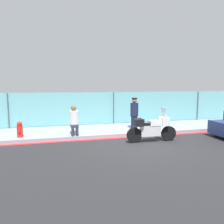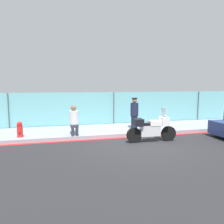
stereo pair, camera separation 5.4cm
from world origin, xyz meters
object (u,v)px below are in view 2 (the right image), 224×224
object	(u,v)px
motorcycle	(151,128)
person_seated_on_curb	(74,118)
officer_standing	(134,113)
fire_hydrant	(20,129)

from	to	relation	value
motorcycle	person_seated_on_curb	world-z (taller)	person_seated_on_curb
motorcycle	officer_standing	size ratio (longest dim) A/B	1.38
person_seated_on_curb	motorcycle	bearing A→B (deg)	-26.10
officer_standing	person_seated_on_curb	world-z (taller)	officer_standing
motorcycle	officer_standing	distance (m)	2.16
officer_standing	fire_hydrant	world-z (taller)	officer_standing
fire_hydrant	motorcycle	bearing A→B (deg)	-16.21
motorcycle	person_seated_on_curb	size ratio (longest dim) A/B	1.65
person_seated_on_curb	fire_hydrant	distance (m)	2.39
motorcycle	fire_hydrant	size ratio (longest dim) A/B	3.21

